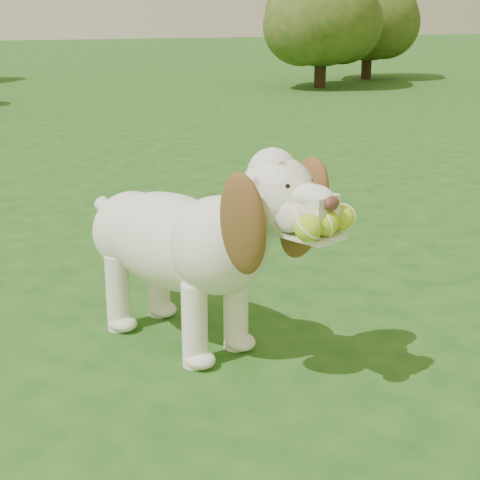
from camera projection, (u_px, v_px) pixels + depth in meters
name	position (u px, v px, depth m)	size (l,w,h in m)	color
ground	(154.00, 383.00, 2.79)	(80.00, 80.00, 0.00)	#1B4814
dog	(191.00, 237.00, 2.97)	(0.79, 1.34, 0.90)	white
shrub_f	(322.00, 17.00, 13.61)	(2.14, 2.14, 2.21)	#382314
shrub_h	(369.00, 18.00, 15.49)	(2.09, 2.09, 2.16)	#382314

